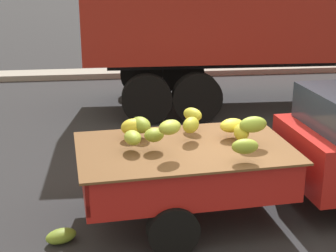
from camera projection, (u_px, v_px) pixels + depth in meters
ground at (239, 216)px, 7.18m from camera, size 220.00×220.00×0.00m
curb_strip at (165, 72)px, 15.52m from camera, size 80.00×0.80×0.16m
pickup_truck at (319, 150)px, 7.17m from camera, size 5.07×2.11×1.70m
fallen_banana_bunch_near_tailgate at (61, 236)px, 6.51m from camera, size 0.46×0.38×0.18m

